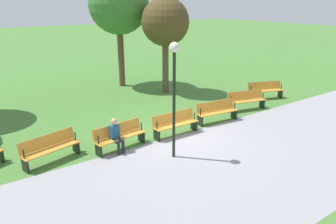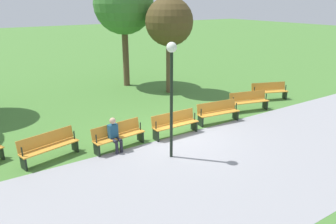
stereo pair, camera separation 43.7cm
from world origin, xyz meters
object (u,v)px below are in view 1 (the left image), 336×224
object	(u,v)px
bench_4	(120,136)
person_seated	(116,134)
tree_1	(165,23)
lamp_post	(174,79)
bench_0	(265,90)
tree_3	(119,4)
bench_1	(246,100)
bench_5	(50,148)
bench_2	(217,111)
bench_3	(175,123)

from	to	relation	value
bench_4	person_seated	bearing A→B (deg)	31.84
tree_1	lamp_post	world-z (taller)	tree_1
bench_0	tree_3	distance (m)	9.47
bench_4	lamp_post	size ratio (longest dim) A/B	0.51
bench_1	bench_4	bearing A→B (deg)	17.03
bench_0	tree_1	size ratio (longest dim) A/B	0.38
bench_1	bench_5	xyz separation A→B (m)	(9.23, 0.00, 0.00)
person_seated	lamp_post	world-z (taller)	lamp_post
bench_0	bench_4	bearing A→B (deg)	27.24
bench_1	lamp_post	size ratio (longest dim) A/B	0.52
bench_2	bench_4	xyz separation A→B (m)	(4.65, 0.00, 0.00)
bench_1	person_seated	xyz separation A→B (m)	(7.15, 0.58, 0.16)
bench_5	tree_3	distance (m)	10.85
bench_1	bench_3	size ratio (longest dim) A/B	1.03
bench_2	lamp_post	bearing A→B (deg)	31.99
bench_1	lamp_post	distance (m)	6.51
bench_3	tree_1	xyz separation A→B (m)	(-3.23, -5.32, 3.37)
bench_4	bench_1	bearing A→B (deg)	176.56
bench_1	bench_2	distance (m)	2.33
tree_1	lamp_post	size ratio (longest dim) A/B	1.36
tree_1	lamp_post	bearing A→B (deg)	57.21
bench_3	lamp_post	world-z (taller)	lamp_post
bench_4	bench_5	distance (m)	2.33
bench_5	lamp_post	size ratio (longest dim) A/B	0.52
bench_5	bench_1	bearing A→B (deg)	166.36
lamp_post	bench_5	bearing A→B (deg)	-30.63
bench_3	person_seated	size ratio (longest dim) A/B	1.60
bench_3	bench_4	bearing A→B (deg)	-3.39
bench_3	bench_5	size ratio (longest dim) A/B	0.97
lamp_post	bench_3	bearing A→B (deg)	-127.69
bench_4	bench_3	bearing A→B (deg)	169.79
bench_1	tree_3	bearing A→B (deg)	-56.61
bench_4	tree_3	xyz separation A→B (m)	(-4.24, -7.94, 4.28)
bench_2	bench_5	bearing A→B (deg)	3.44
bench_4	lamp_post	world-z (taller)	lamp_post
bench_1	bench_2	world-z (taller)	same
tree_1	bench_0	bearing A→B (deg)	131.40
bench_1	tree_1	world-z (taller)	tree_1
bench_2	person_seated	world-z (taller)	person_seated
bench_0	tree_1	world-z (taller)	tree_1
bench_5	person_seated	bearing A→B (deg)	150.72
bench_0	bench_2	world-z (taller)	same
bench_1	bench_5	size ratio (longest dim) A/B	1.00
bench_0	bench_1	size ratio (longest dim) A/B	0.99
tree_1	bench_1	bearing A→B (deg)	106.16
person_seated	bench_3	bearing A→B (deg)	173.93
bench_1	bench_3	bearing A→B (deg)	20.42
bench_5	tree_3	bearing A→B (deg)	-144.55
bench_2	person_seated	distance (m)	4.87
bench_0	lamp_post	xyz separation A→B (m)	(8.00, 2.73, 2.19)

